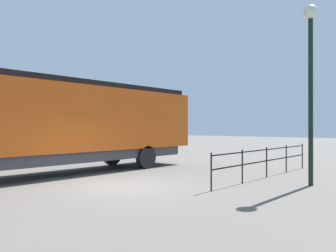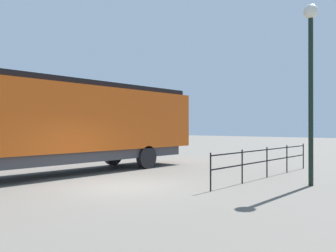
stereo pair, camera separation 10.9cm
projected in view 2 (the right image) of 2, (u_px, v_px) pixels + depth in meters
The scene contains 4 objects.
ground_plane at pixel (121, 186), 11.81m from camera, with size 120.00×120.00×0.00m, color #666059.
locomotive at pixel (34, 121), 13.85m from camera, with size 2.81×17.45×3.98m.
lamp_post at pixel (311, 61), 11.94m from camera, with size 0.49×0.49×6.22m.
platform_fence at pixel (267, 158), 13.87m from camera, with size 0.05×7.99×1.21m.
Camera 2 is at (8.96, -7.86, 2.01)m, focal length 37.31 mm.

